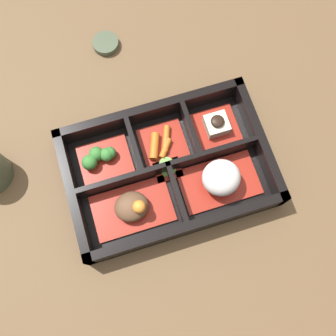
% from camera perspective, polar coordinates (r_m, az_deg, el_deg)
% --- Properties ---
extents(ground_plane, '(3.00, 3.00, 0.00)m').
position_cam_1_polar(ground_plane, '(0.66, 0.00, -0.62)').
color(ground_plane, brown).
extents(bento_base, '(0.33, 0.22, 0.01)m').
position_cam_1_polar(bento_base, '(0.65, 0.00, -0.50)').
color(bento_base, black).
rests_on(bento_base, ground_plane).
extents(bento_rim, '(0.33, 0.22, 0.05)m').
position_cam_1_polar(bento_rim, '(0.64, -0.02, 0.20)').
color(bento_rim, black).
rests_on(bento_rim, ground_plane).
extents(bowl_rice, '(0.13, 0.08, 0.06)m').
position_cam_1_polar(bowl_rice, '(0.63, 7.66, -1.55)').
color(bowl_rice, maroon).
rests_on(bowl_rice, bento_base).
extents(bowl_stew, '(0.13, 0.08, 0.05)m').
position_cam_1_polar(bowl_stew, '(0.62, -5.19, -5.71)').
color(bowl_stew, maroon).
rests_on(bowl_stew, bento_base).
extents(bowl_tofu, '(0.07, 0.07, 0.03)m').
position_cam_1_polar(bowl_tofu, '(0.67, 7.02, 6.13)').
color(bowl_tofu, maroon).
rests_on(bowl_tofu, bento_base).
extents(bowl_carrots, '(0.08, 0.07, 0.02)m').
position_cam_1_polar(bowl_carrots, '(0.66, -0.92, 3.57)').
color(bowl_carrots, maroon).
rests_on(bowl_carrots, bento_base).
extents(bowl_greens, '(0.09, 0.07, 0.03)m').
position_cam_1_polar(bowl_greens, '(0.65, -9.66, 1.48)').
color(bowl_greens, maroon).
rests_on(bowl_greens, bento_base).
extents(bowl_pickles, '(0.04, 0.04, 0.01)m').
position_cam_1_polar(bowl_pickles, '(0.65, -0.00, 0.10)').
color(bowl_pickles, maroon).
rests_on(bowl_pickles, bento_base).
extents(sauce_dish, '(0.05, 0.05, 0.01)m').
position_cam_1_polar(sauce_dish, '(0.77, -9.04, 17.42)').
color(sauce_dish, '#424C38').
rests_on(sauce_dish, ground_plane).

